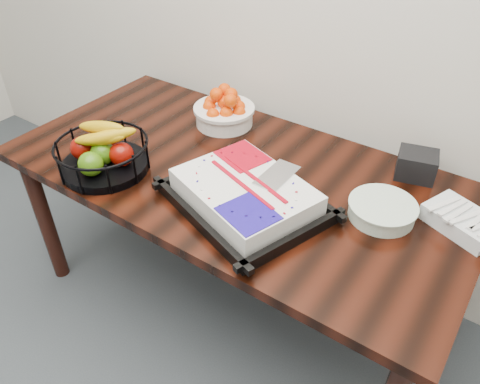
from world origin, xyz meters
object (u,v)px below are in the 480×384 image
Objects in this scene: tangerine_bowl at (224,109)px; fruit_basket at (103,153)px; plate_stack at (382,210)px; napkin_box at (416,165)px; table at (235,187)px; cake_tray at (245,195)px.

fruit_basket is at bearing -106.72° from tangerine_bowl.
plate_stack is 0.30m from napkin_box.
tangerine_bowl is 1.91× the size of napkin_box.
table is 7.89× the size of plate_stack.
table is at bearing -148.79° from napkin_box.
plate_stack is at bearing 5.29° from table.
tangerine_bowl is 0.84m from plate_stack.
table is 0.58m from plate_stack.
plate_stack is (0.97, 0.33, -0.05)m from fruit_basket.
table is 12.91× the size of napkin_box.
cake_tray is 2.68× the size of plate_stack.
cake_tray is at bearing -45.74° from table.
fruit_basket reaches higher than cake_tray.
table is 0.52m from fruit_basket.
cake_tray reaches higher than plate_stack.
fruit_basket is 1.03m from plate_stack.
tangerine_bowl reaches higher than cake_tray.
fruit_basket reaches higher than napkin_box.
tangerine_bowl is (-0.40, 0.42, 0.03)m from cake_tray.
napkin_box is (0.82, 0.09, -0.02)m from tangerine_bowl.
napkin_box is at bearing 50.47° from cake_tray.
napkin_box is at bearing 87.35° from plate_stack.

